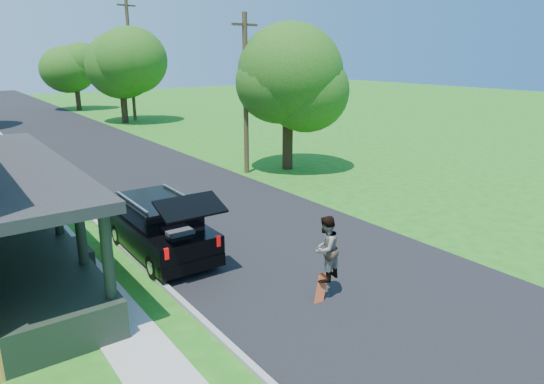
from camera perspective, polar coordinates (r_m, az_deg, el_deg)
ground at (r=13.17m, az=9.32°, el=-10.87°), size 140.00×140.00×0.00m
street at (r=30.02m, az=-18.59°, el=3.92°), size 8.00×120.00×0.02m
curb at (r=29.14m, az=-26.18°, el=2.74°), size 0.15×120.00×0.12m
sidewalk at (r=28.95m, az=-29.17°, el=2.26°), size 1.30×120.00×0.03m
black_suv at (r=14.99m, az=-13.01°, el=-4.01°), size 1.92×4.92×2.29m
skateboarder at (r=11.95m, az=6.34°, el=-6.65°), size 0.96×0.85×1.66m
skateboard at (r=12.26m, az=5.73°, el=-11.67°), size 0.57×0.27×0.92m
tree_right_near at (r=24.99m, az=1.81°, el=13.44°), size 6.35×6.54×7.48m
tree_right_mid at (r=44.00m, az=-17.54°, el=15.15°), size 7.92×7.76×9.10m
tree_right_far at (r=55.48m, az=-22.28°, el=13.76°), size 5.54×5.38×7.54m
utility_pole_near at (r=24.14m, az=-3.12°, el=11.54°), size 1.51×0.30×7.73m
utility_pole_far at (r=45.50m, az=-16.32°, el=14.82°), size 1.75×0.58×10.39m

